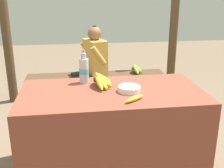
% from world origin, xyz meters
% --- Properties ---
extents(ground_plane, '(12.00, 12.00, 0.00)m').
position_xyz_m(ground_plane, '(0.00, 0.00, 0.00)').
color(ground_plane, '#75604C').
extents(market_counter, '(1.47, 0.77, 0.73)m').
position_xyz_m(market_counter, '(0.00, 0.00, 0.37)').
color(market_counter, brown).
rests_on(market_counter, ground_plane).
extents(banana_bunch_ripe, '(0.17, 0.29, 0.14)m').
position_xyz_m(banana_bunch_ripe, '(-0.08, 0.11, 0.80)').
color(banana_bunch_ripe, '#4C381E').
rests_on(banana_bunch_ripe, market_counter).
extents(serving_bowl, '(0.18, 0.18, 0.05)m').
position_xyz_m(serving_bowl, '(0.13, -0.04, 0.76)').
color(serving_bowl, white).
rests_on(serving_bowl, market_counter).
extents(water_bottle, '(0.08, 0.08, 0.29)m').
position_xyz_m(water_bottle, '(-0.21, 0.23, 0.85)').
color(water_bottle, silver).
rests_on(water_bottle, market_counter).
extents(loose_banana_front, '(0.17, 0.14, 0.04)m').
position_xyz_m(loose_banana_front, '(0.13, -0.24, 0.75)').
color(loose_banana_front, gold).
rests_on(loose_banana_front, market_counter).
extents(wooden_bench, '(1.79, 0.32, 0.45)m').
position_xyz_m(wooden_bench, '(-0.01, 1.39, 0.38)').
color(wooden_bench, '#4C3823').
rests_on(wooden_bench, ground_plane).
extents(seated_vendor, '(0.47, 0.43, 1.09)m').
position_xyz_m(seated_vendor, '(-0.07, 1.34, 0.63)').
color(seated_vendor, '#232328').
rests_on(seated_vendor, ground_plane).
extents(banana_bunch_green, '(0.16, 0.27, 0.13)m').
position_xyz_m(banana_bunch_green, '(0.51, 1.38, 0.51)').
color(banana_bunch_green, '#4C381E').
rests_on(banana_bunch_green, wooden_bench).
extents(support_post_near, '(0.12, 0.12, 2.26)m').
position_xyz_m(support_post_near, '(-1.16, 1.76, 1.13)').
color(support_post_near, '#4C3823').
rests_on(support_post_near, ground_plane).
extents(support_post_far, '(0.12, 0.12, 2.26)m').
position_xyz_m(support_post_far, '(1.13, 1.76, 1.13)').
color(support_post_far, '#4C3823').
rests_on(support_post_far, ground_plane).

